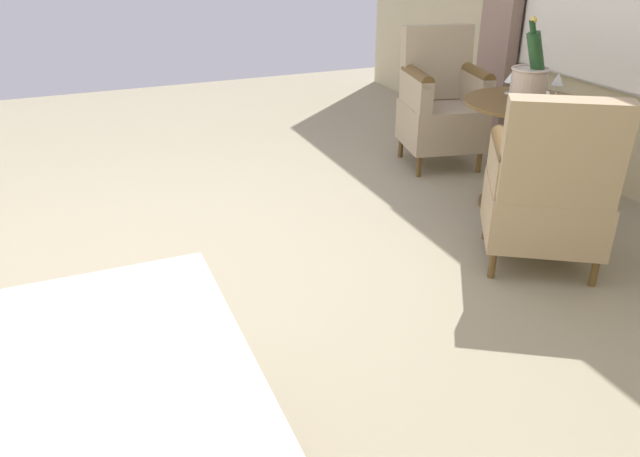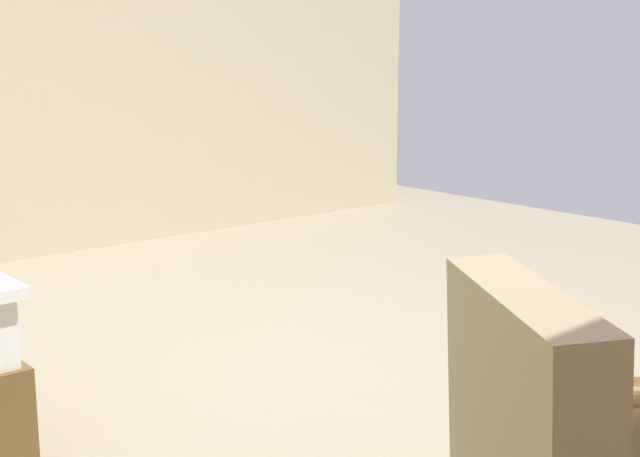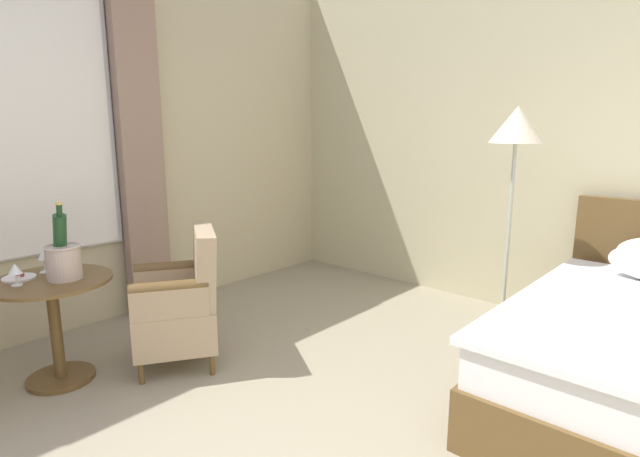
{
  "view_description": "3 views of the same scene",
  "coord_description": "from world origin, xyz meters",
  "px_view_note": "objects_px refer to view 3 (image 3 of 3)",
  "views": [
    {
      "loc": [
        0.39,
        2.92,
        1.59
      ],
      "look_at": [
        -0.32,
        1.21,
        0.68
      ],
      "focal_mm": 35.0,
      "sensor_mm": 36.0,
      "label": 1
    },
    {
      "loc": [
        -2.51,
        2.09,
        1.31
      ],
      "look_at": [
        -0.9,
        0.72,
        0.88
      ],
      "focal_mm": 50.0,
      "sensor_mm": 36.0,
      "label": 2
    },
    {
      "loc": [
        1.07,
        -0.99,
        1.58
      ],
      "look_at": [
        -0.94,
        1.26,
        0.96
      ],
      "focal_mm": 28.0,
      "sensor_mm": 36.0,
      "label": 3
    }
  ],
  "objects_px": {
    "side_table_round": "(54,317)",
    "floor_lamp_brass": "(516,141)",
    "armchair_by_window": "(181,304)",
    "snack_plate": "(19,278)",
    "champagne_bucket": "(63,256)",
    "wine_glass_near_bucket": "(43,256)",
    "wine_glass_near_edge": "(15,270)"
  },
  "relations": [
    {
      "from": "side_table_round",
      "to": "floor_lamp_brass",
      "type": "bearing_deg",
      "value": 54.78
    },
    {
      "from": "side_table_round",
      "to": "armchair_by_window",
      "type": "distance_m",
      "value": 0.76
    },
    {
      "from": "floor_lamp_brass",
      "to": "snack_plate",
      "type": "bearing_deg",
      "value": -126.18
    },
    {
      "from": "floor_lamp_brass",
      "to": "side_table_round",
      "type": "relative_size",
      "value": 2.43
    },
    {
      "from": "side_table_round",
      "to": "armchair_by_window",
      "type": "xyz_separation_m",
      "value": [
        0.36,
        0.67,
        -0.01
      ]
    },
    {
      "from": "champagne_bucket",
      "to": "wine_glass_near_bucket",
      "type": "xyz_separation_m",
      "value": [
        -0.23,
        -0.03,
        -0.03
      ]
    },
    {
      "from": "champagne_bucket",
      "to": "snack_plate",
      "type": "distance_m",
      "value": 0.31
    },
    {
      "from": "wine_glass_near_bucket",
      "to": "armchair_by_window",
      "type": "xyz_separation_m",
      "value": [
        0.54,
        0.63,
        -0.36
      ]
    },
    {
      "from": "floor_lamp_brass",
      "to": "champagne_bucket",
      "type": "height_order",
      "value": "floor_lamp_brass"
    },
    {
      "from": "floor_lamp_brass",
      "to": "wine_glass_near_edge",
      "type": "height_order",
      "value": "floor_lamp_brass"
    },
    {
      "from": "wine_glass_near_bucket",
      "to": "champagne_bucket",
      "type": "bearing_deg",
      "value": 7.65
    },
    {
      "from": "wine_glass_near_edge",
      "to": "snack_plate",
      "type": "bearing_deg",
      "value": 158.0
    },
    {
      "from": "wine_glass_near_bucket",
      "to": "armchair_by_window",
      "type": "bearing_deg",
      "value": 49.36
    },
    {
      "from": "side_table_round",
      "to": "snack_plate",
      "type": "distance_m",
      "value": 0.31
    },
    {
      "from": "champagne_bucket",
      "to": "wine_glass_near_bucket",
      "type": "bearing_deg",
      "value": -172.35
    },
    {
      "from": "wine_glass_near_bucket",
      "to": "wine_glass_near_edge",
      "type": "height_order",
      "value": "wine_glass_near_bucket"
    },
    {
      "from": "floor_lamp_brass",
      "to": "snack_plate",
      "type": "relative_size",
      "value": 9.11
    },
    {
      "from": "side_table_round",
      "to": "wine_glass_near_bucket",
      "type": "distance_m",
      "value": 0.39
    },
    {
      "from": "wine_glass_near_edge",
      "to": "armchair_by_window",
      "type": "bearing_deg",
      "value": 65.76
    },
    {
      "from": "snack_plate",
      "to": "floor_lamp_brass",
      "type": "bearing_deg",
      "value": 53.82
    },
    {
      "from": "wine_glass_near_bucket",
      "to": "snack_plate",
      "type": "relative_size",
      "value": 0.81
    },
    {
      "from": "wine_glass_near_bucket",
      "to": "armchair_by_window",
      "type": "relative_size",
      "value": 0.17
    },
    {
      "from": "side_table_round",
      "to": "wine_glass_near_edge",
      "type": "xyz_separation_m",
      "value": [
        -0.02,
        -0.18,
        0.34
      ]
    },
    {
      "from": "floor_lamp_brass",
      "to": "side_table_round",
      "type": "distance_m",
      "value": 3.29
    },
    {
      "from": "champagne_bucket",
      "to": "wine_glass_near_edge",
      "type": "distance_m",
      "value": 0.26
    },
    {
      "from": "wine_glass_near_bucket",
      "to": "side_table_round",
      "type": "bearing_deg",
      "value": -11.59
    },
    {
      "from": "champagne_bucket",
      "to": "side_table_round",
      "type": "bearing_deg",
      "value": -128.46
    },
    {
      "from": "wine_glass_near_bucket",
      "to": "armchair_by_window",
      "type": "distance_m",
      "value": 0.9
    },
    {
      "from": "champagne_bucket",
      "to": "floor_lamp_brass",
      "type": "bearing_deg",
      "value": 54.87
    },
    {
      "from": "side_table_round",
      "to": "champagne_bucket",
      "type": "distance_m",
      "value": 0.39
    },
    {
      "from": "side_table_round",
      "to": "champagne_bucket",
      "type": "relative_size",
      "value": 1.47
    },
    {
      "from": "side_table_round",
      "to": "snack_plate",
      "type": "bearing_deg",
      "value": -141.76
    }
  ]
}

